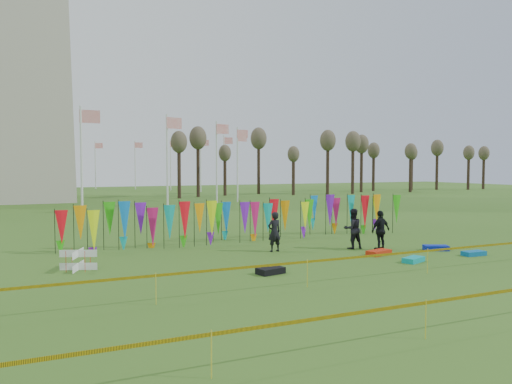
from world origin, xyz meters
name	(u,v)px	position (x,y,z in m)	size (l,w,h in m)	color
ground	(329,271)	(0.00, 0.00, 0.00)	(160.00, 160.00, 0.00)	#335919
banner_row	(249,217)	(0.28, 7.96, 1.25)	(18.64, 0.64, 2.13)	black
caution_tape_near	(354,259)	(-0.22, -1.88, 0.78)	(26.00, 0.02, 0.90)	#E2B504
caution_tape_far	(484,296)	(-0.22, -7.11, 0.78)	(26.00, 0.02, 0.90)	#E2B504
tree_line	(352,150)	(32.00, 44.00, 6.17)	(53.92, 1.92, 7.84)	#3D2A1E
box_kite	(78,260)	(-8.44, 3.85, 0.39)	(0.70, 0.70, 0.78)	red
person_left	(274,232)	(-0.01, 4.48, 0.90)	(0.66, 0.48, 1.80)	black
person_mid	(353,229)	(3.68, 3.69, 0.94)	(0.91, 0.56, 1.88)	black
person_right	(381,230)	(4.61, 2.83, 0.91)	(1.07, 0.61, 1.83)	black
kite_bag_turquoise	(413,260)	(4.00, -0.04, 0.10)	(1.01, 0.51, 0.20)	#0BA3A9
kite_bag_blue	(436,248)	(6.91, 1.74, 0.11)	(1.08, 0.57, 0.23)	#0A22B0
kite_bag_red	(379,253)	(3.74, 1.83, 0.11)	(1.18, 0.54, 0.22)	red
kite_bag_black	(270,271)	(-2.21, 0.38, 0.11)	(0.97, 0.56, 0.23)	black
kite_bag_teal	(474,253)	(7.40, 0.04, 0.10)	(1.02, 0.49, 0.20)	#0C64AA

